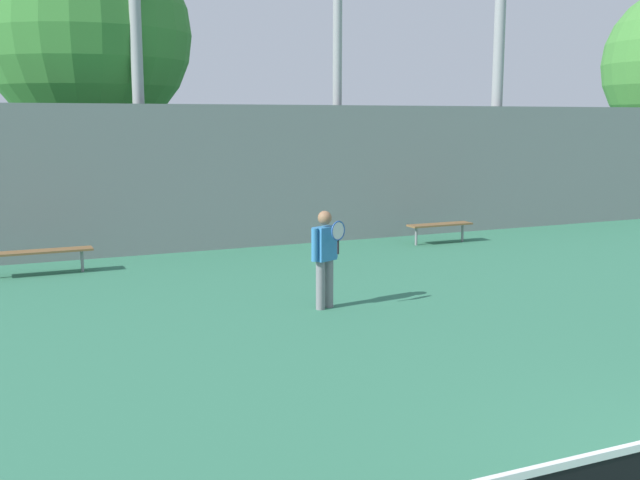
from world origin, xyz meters
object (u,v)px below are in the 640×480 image
tennis_player (325,253)px  bench_adjacent_court (37,253)px  light_pole_center_back (500,16)px  tree_green_tall (87,35)px  bench_courtside_far (440,226)px

tennis_player → bench_adjacent_court: size_ratio=0.75×
light_pole_center_back → tree_green_tall: (-10.41, 2.48, -0.71)m
bench_adjacent_court → tree_green_tall: size_ratio=0.28×
bench_adjacent_court → tennis_player: bearing=-48.5°
bench_adjacent_court → light_pole_center_back: 13.32m
bench_courtside_far → tree_green_tall: 9.76m
tennis_player → bench_courtside_far: size_ratio=0.95×
bench_courtside_far → bench_adjacent_court: size_ratio=0.79×
bench_adjacent_court → light_pole_center_back: (12.09, 1.90, 5.26)m
tennis_player → tree_green_tall: tree_green_tall is taller
tennis_player → bench_adjacent_court: tennis_player is taller
light_pole_center_back → tree_green_tall: bearing=166.6°
tennis_player → tree_green_tall: bearing=81.3°
bench_courtside_far → light_pole_center_back: size_ratio=0.16×
bench_courtside_far → bench_adjacent_court: (-9.12, 0.00, 0.00)m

